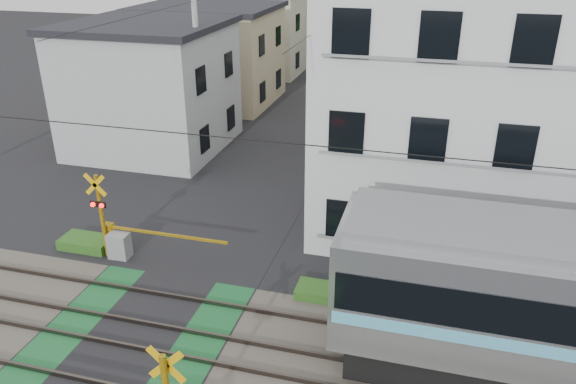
% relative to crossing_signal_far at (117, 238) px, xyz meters
% --- Properties ---
extents(ground, '(120.00, 120.00, 0.00)m').
position_rel_crossing_signal_far_xyz_m(ground, '(2.59, -3.65, -0.71)').
color(ground, black).
extents(track_bed, '(120.00, 120.00, 0.14)m').
position_rel_crossing_signal_far_xyz_m(track_bed, '(2.59, -3.65, -0.67)').
color(track_bed, '#47423A').
rests_on(track_bed, ground).
extents(crossing_signal_far, '(4.74, 0.65, 3.09)m').
position_rel_crossing_signal_far_xyz_m(crossing_signal_far, '(0.00, 0.00, 0.00)').
color(crossing_signal_far, '#F5B40C').
rests_on(crossing_signal_far, ground).
extents(apartment_block, '(10.20, 8.36, 9.30)m').
position_rel_crossing_signal_far_xyz_m(apartment_block, '(11.09, 5.84, 3.94)').
color(apartment_block, silver).
rests_on(apartment_block, ground).
extents(houses_row, '(22.07, 31.35, 6.80)m').
position_rel_crossing_signal_far_xyz_m(houses_row, '(2.84, 22.27, 2.53)').
color(houses_row, '#AAADAF').
rests_on(houses_row, ground).
extents(catenary, '(60.00, 5.04, 7.00)m').
position_rel_crossing_signal_far_xyz_m(catenary, '(8.59, -3.62, 2.98)').
color(catenary, '#2D2D33').
rests_on(catenary, ground).
extents(utility_poles, '(7.90, 42.00, 8.00)m').
position_rel_crossing_signal_far_xyz_m(utility_poles, '(1.53, 19.35, 3.37)').
color(utility_poles, '#A5A5A0').
rests_on(utility_poles, ground).
extents(pedestrian, '(0.73, 0.53, 1.83)m').
position_rel_crossing_signal_far_xyz_m(pedestrian, '(3.35, 27.76, 0.20)').
color(pedestrian, '#25282E').
rests_on(pedestrian, ground).
extents(weed_patches, '(10.25, 8.80, 0.40)m').
position_rel_crossing_signal_far_xyz_m(weed_patches, '(4.34, -3.74, -0.53)').
color(weed_patches, '#2D5E1E').
rests_on(weed_patches, ground).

